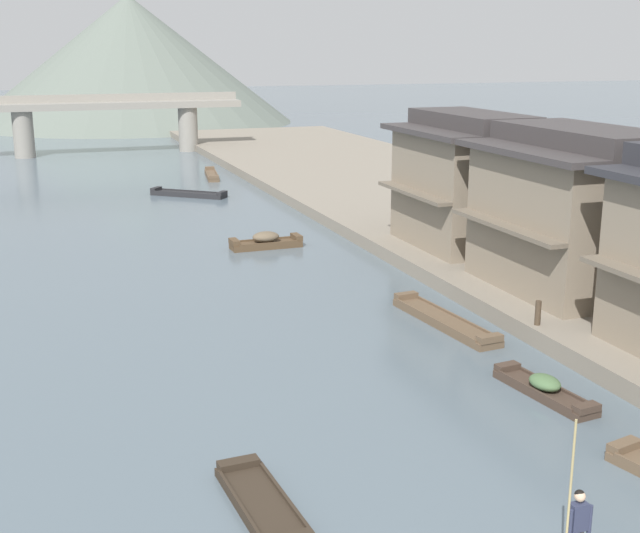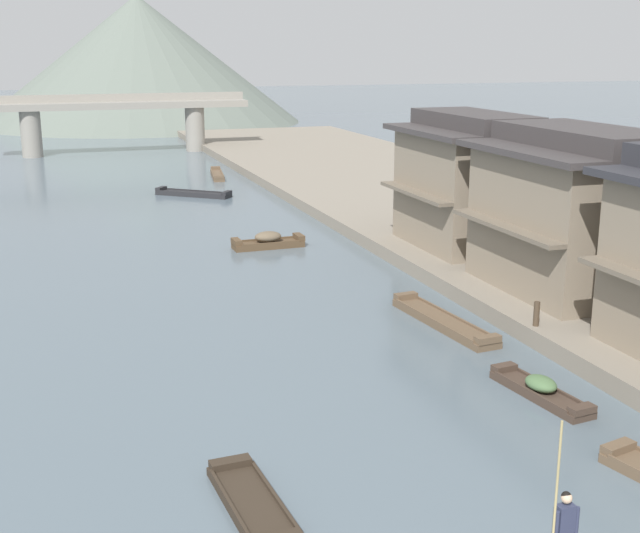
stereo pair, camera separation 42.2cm
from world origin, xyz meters
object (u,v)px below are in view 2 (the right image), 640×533
Objects in this scene: boat_midriver_upstream at (443,321)px; mooring_post_dock_mid at (536,314)px; house_waterfront_tall at (579,211)px; boat_moored_third at (193,194)px; boat_midriver_drifting at (217,175)px; house_waterfront_narrow at (471,181)px; boat_moored_nearest at (253,504)px; boat_moored_far at (540,390)px; boatman_person at (564,523)px; boat_moored_second at (268,241)px; stone_bridge at (114,115)px.

mooring_post_dock_mid is at bearing -52.22° from boat_midriver_upstream.
boat_moored_third is at bearing 108.47° from house_waterfront_tall.
boat_midriver_drifting is 0.72× the size of house_waterfront_narrow.
house_waterfront_narrow reaches higher than boat_moored_third.
boat_moored_third is 30.47m from house_waterfront_tall.
boat_moored_third is at bearing 81.47° from boat_moored_nearest.
boat_moored_nearest is 1.02× the size of boat_moored_far.
boatman_person is 0.85× the size of boat_moored_second.
boat_moored_third is at bearing 96.87° from boat_midriver_upstream.
boat_moored_nearest is at bearing -145.39° from house_waterfront_tall.
boatman_person reaches higher than boat_moored_third.
stone_bridge reaches higher than boat_moored_third.
boat_midriver_upstream is (0.31, -37.36, -0.01)m from boat_midriver_drifting.
boat_midriver_upstream is (0.27, 6.60, -0.07)m from boat_moored_far.
boat_moored_far is 0.48× the size of house_waterfront_tall.
boat_moored_second reaches higher than boat_midriver_upstream.
boat_midriver_drifting is at bearing 93.40° from mooring_post_dock_mid.
boat_moored_far is 4.47× the size of mooring_post_dock_mid.
boatman_person is at bearing -120.98° from boat_moored_far.
boat_moored_second is 0.62× the size of boat_midriver_upstream.
boat_moored_nearest is at bearing -92.93° from stone_bridge.
mooring_post_dock_mid is at bearing -81.81° from stone_bridge.
boat_midriver_upstream is (9.48, 9.80, 0.03)m from boat_moored_nearest.
boat_midriver_drifting is (9.16, 47.16, 0.04)m from boat_moored_nearest.
boat_midriver_upstream reaches higher than boat_moored_nearest.
mooring_post_dock_mid is (4.82, -16.30, 0.73)m from boat_moored_second.
boat_midriver_drifting is at bearing 90.05° from boat_moored_far.
boat_midriver_drifting is (4.72, 51.89, -1.40)m from boatman_person.
stone_bridge reaches higher than boat_moored_far.
boat_midriver_upstream is at bearing 87.62° from boat_moored_far.
house_waterfront_tall is (9.59, -28.71, 3.47)m from boat_moored_third.
boat_moored_third is (5.91, 39.41, 0.03)m from boat_moored_nearest.
mooring_post_dock_mid is (-3.62, -11.37, -2.58)m from house_waterfront_narrow.
boat_moored_nearest is 0.15× the size of stone_bridge.
boat_moored_third is 29.82m from boat_midriver_upstream.
stone_bridge reaches higher than boat_midriver_upstream.
boat_midriver_upstream reaches higher than boat_moored_third.
boatman_person is 0.12× the size of stone_bridge.
boat_moored_second is 15.82m from house_waterfront_tall.
boat_midriver_drifting is 0.21× the size of stone_bridge.
stone_bridge is (-1.15, 69.15, 1.98)m from boatman_person.
house_waterfront_narrow reaches higher than boat_moored_nearest.
house_waterfront_tall is 0.31× the size of stone_bridge.
boat_moored_second is at bearing 73.99° from boat_moored_nearest.
boat_midriver_upstream is at bearing -89.52° from boat_midriver_drifting.
boat_moored_second is at bearing 101.43° from boat_midriver_upstream.
boatman_person is 69.19m from stone_bridge.
boat_moored_far is at bearing -92.38° from boat_midriver_upstream.
mooring_post_dock_mid is (11.54, 7.14, 0.92)m from boat_moored_nearest.
boat_midriver_upstream is 7.01m from house_waterfront_tall.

